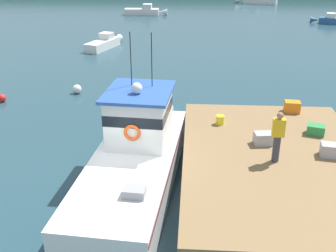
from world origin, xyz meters
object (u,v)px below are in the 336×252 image
crate_stack_near_edge (292,107)px  crate_single_far (263,139)px  crate_stack_mid_dock (330,150)px  bait_bucket (220,120)px  deckhand_by_the_boat (278,136)px  mooring_buoy_inshore (2,98)px  moored_boat_off_the_point (333,20)px  main_fishing_boat (137,154)px  moored_boat_mid_harbor (145,11)px  moored_boat_far_right (257,0)px  moored_boat_near_channel (105,43)px  crate_single_by_cleat (316,130)px  mooring_buoy_channel_marker (77,89)px  mooring_buoy_outer (116,102)px

crate_stack_near_edge → crate_single_far: crate_stack_near_edge is taller
crate_stack_mid_dock → bait_bucket: crate_stack_mid_dock is taller
deckhand_by_the_boat → mooring_buoy_inshore: deckhand_by_the_boat is taller
deckhand_by_the_boat → moored_boat_off_the_point: bearing=70.2°
main_fishing_boat → crate_single_far: bearing=8.1°
moored_boat_mid_harbor → mooring_buoy_inshore: bearing=-98.0°
deckhand_by_the_boat → moored_boat_far_right: size_ratio=0.29×
crate_stack_near_edge → moored_boat_near_channel: bearing=124.8°
main_fishing_boat → crate_stack_mid_dock: main_fishing_boat is taller
main_fishing_boat → deckhand_by_the_boat: (4.41, -0.58, 1.05)m
crate_stack_near_edge → crate_single_far: (-1.58, -3.00, -0.02)m
crate_stack_near_edge → moored_boat_mid_harbor: bearing=106.8°
crate_single_by_cleat → mooring_buoy_channel_marker: bearing=146.1°
bait_bucket → mooring_buoy_channel_marker: (-7.26, 6.42, -1.13)m
moored_boat_mid_harbor → mooring_buoy_inshore: 28.78m
mooring_buoy_outer → bait_bucket: bearing=-44.0°
crate_stack_mid_dock → moored_boat_near_channel: size_ratio=0.14×
mooring_buoy_inshore → moored_boat_off_the_point: bearing=45.4°
crate_stack_near_edge → moored_boat_mid_harbor: 33.44m
main_fishing_boat → moored_boat_off_the_point: bearing=63.0°
bait_bucket → deckhand_by_the_boat: deckhand_by_the_boat is taller
crate_stack_mid_dock → moored_boat_near_channel: (-11.29, 19.40, -1.03)m
bait_bucket → crate_single_far: bearing=-49.6°
moored_boat_off_the_point → moored_boat_mid_harbor: bearing=167.2°
moored_boat_near_channel → crate_single_far: bearing=-63.5°
moored_boat_far_right → mooring_buoy_channel_marker: (-14.65, -37.53, -0.24)m
crate_stack_mid_dock → deckhand_by_the_boat: 1.95m
crate_stack_near_edge → moored_boat_mid_harbor: size_ratio=0.12×
moored_boat_far_right → moored_boat_near_channel: (-15.33, -26.90, -0.10)m
moored_boat_off_the_point → mooring_buoy_outer: (-17.81, -24.24, -0.15)m
crate_stack_near_edge → moored_boat_far_right: crate_stack_near_edge is taller
crate_single_by_cleat → moored_boat_far_right: crate_single_by_cleat is taller
crate_stack_mid_dock → moored_boat_mid_harbor: size_ratio=0.12×
main_fishing_boat → crate_single_by_cleat: 6.36m
crate_stack_near_edge → deckhand_by_the_boat: size_ratio=0.37×
mooring_buoy_inshore → crate_single_by_cleat: bearing=-21.7°
crate_stack_near_edge → moored_boat_mid_harbor: (-9.67, 32.00, -1.00)m
main_fishing_boat → bait_bucket: main_fishing_boat is taller
crate_stack_mid_dock → bait_bucket: (-3.34, 2.34, -0.04)m
mooring_buoy_outer → mooring_buoy_channel_marker: mooring_buoy_channel_marker is taller
main_fishing_boat → moored_boat_mid_harbor: 35.80m
crate_single_far → moored_boat_off_the_point: crate_single_far is taller
crate_single_far → moored_boat_near_channel: (-9.31, 18.66, -1.02)m
moored_boat_mid_harbor → mooring_buoy_outer: 28.79m
moored_boat_far_right → mooring_buoy_inshore: size_ratio=13.66×
moored_boat_mid_harbor → mooring_buoy_inshore: moored_boat_mid_harbor is taller
moored_boat_off_the_point → crate_single_far: bearing=-110.8°
crate_single_by_cleat → moored_boat_near_channel: (-11.27, 17.76, -0.99)m
moored_boat_near_channel → moored_boat_off_the_point: bearing=29.5°
main_fishing_boat → crate_single_by_cleat: (6.18, 1.50, 0.37)m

